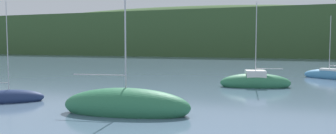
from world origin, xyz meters
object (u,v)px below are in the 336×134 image
Objects in this scene: sailboat_far_3 at (329,75)px; sailboat_mid_4 at (9,98)px; sailboat_mid_0 at (126,106)px; sailboat_far_5 at (255,82)px.

sailboat_far_3 is 37.46m from sailboat_mid_4.
sailboat_mid_0 is at bearing 93.56° from sailboat_far_3.
sailboat_mid_0 is 1.52× the size of sailboat_far_3.
sailboat_mid_4 is (-25.34, -27.60, -0.10)m from sailboat_far_3.
sailboat_mid_0 is at bearing -43.25° from sailboat_mid_4.
sailboat_far_3 is 14.47m from sailboat_far_5.
sailboat_mid_0 is 1.38× the size of sailboat_far_5.
sailboat_far_5 reaches higher than sailboat_mid_4.
sailboat_far_3 is (14.79, 28.45, -0.13)m from sailboat_mid_0.
sailboat_mid_4 is 0.87× the size of sailboat_far_5.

